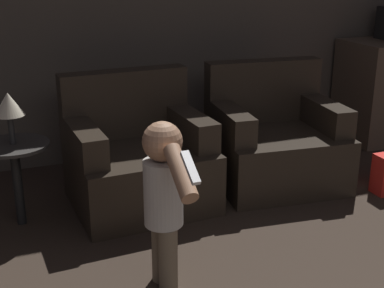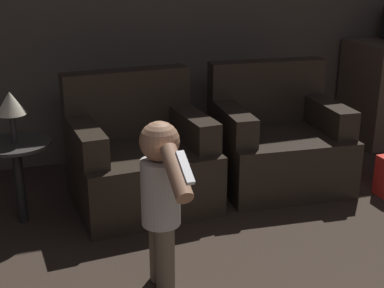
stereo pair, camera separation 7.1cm
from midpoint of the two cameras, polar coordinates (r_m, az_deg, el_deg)
The scene contains 5 objects.
armchair_left at distance 3.67m, azimuth -6.35°, elevation -1.66°, with size 0.94×0.84×0.88m.
armchair_right at distance 4.03m, azimuth 8.27°, elevation 0.22°, with size 0.96×0.86×0.88m.
person_toddler at distance 2.62m, azimuth -3.79°, elevation -5.29°, with size 0.20×0.61×0.89m.
side_table at distance 3.48m, azimuth -18.93°, elevation -1.51°, with size 0.44×0.44×0.54m.
lamp at distance 3.38m, azimuth -19.54°, elevation 3.90°, with size 0.18×0.18×0.32m.
Camera 1 is at (-1.11, 0.24, 1.61)m, focal length 50.00 mm.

